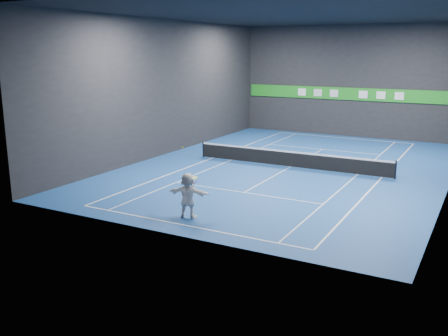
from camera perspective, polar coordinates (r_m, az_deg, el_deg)
The scene contains 19 objects.
ground at distance 30.86m, azimuth 7.56°, elevation 0.11°, with size 26.00×26.00×0.00m, color navy.
ceiling at distance 30.13m, azimuth 8.10°, elevation 17.02°, with size 26.00×26.00×0.00m, color black.
wall_back at distance 42.54m, azimuth 14.15°, elevation 9.57°, with size 18.00×0.10×9.00m, color black.
wall_front at distance 18.64m, azimuth -6.60°, elevation 5.56°, with size 18.00×0.10×9.00m, color black.
wall_left at distance 34.38m, azimuth -6.52°, elevation 9.08°, with size 0.10×26.00×9.00m, color black.
baseline_near at distance 20.62m, azimuth -4.49°, elevation -6.53°, with size 10.98×0.08×0.01m, color white.
baseline_far at distance 41.98m, azimuth 13.42°, elevation 3.37°, with size 10.98×0.08×0.01m, color white.
sideline_doubles_left at distance 33.15m, azimuth -1.32°, elevation 1.15°, with size 0.08×23.78×0.01m, color white.
sideline_doubles_right at distance 29.42m, azimuth 17.58°, elevation -1.05°, with size 0.08×23.78×0.01m, color white.
sideline_singles_left at distance 32.50m, azimuth 0.79°, elevation 0.90°, with size 0.06×23.78×0.01m, color white.
sideline_singles_right at distance 29.70m, azimuth 14.98°, elevation -0.75°, with size 0.06×23.78×0.01m, color white.
service_line_near at distance 25.17m, azimuth 2.30°, elevation -2.81°, with size 8.23×0.06×0.01m, color white.
service_line_far at distance 36.79m, azimuth 11.15°, elevation 2.12°, with size 8.23×0.06×0.01m, color white.
center_service_line at distance 30.86m, azimuth 7.56°, elevation 0.12°, with size 0.06×12.80×0.01m, color white.
player at distance 21.27m, azimuth -4.16°, elevation -3.12°, with size 1.82×0.58×1.96m, color white.
tennis_ball at distance 21.19m, azimuth -4.77°, elevation 2.37°, with size 0.07×0.07×0.07m, color #EAF729.
tennis_net at distance 30.74m, azimuth 7.59°, elevation 1.09°, with size 12.50×0.10×1.07m.
sponsor_banner at distance 42.55m, azimuth 14.05°, elevation 8.22°, with size 17.64×0.11×1.00m.
tennis_racket at distance 20.99m, azimuth -3.48°, elevation -1.50°, with size 0.44×0.37×0.55m.
Camera 1 is at (10.62, -28.12, 6.99)m, focal length 40.00 mm.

